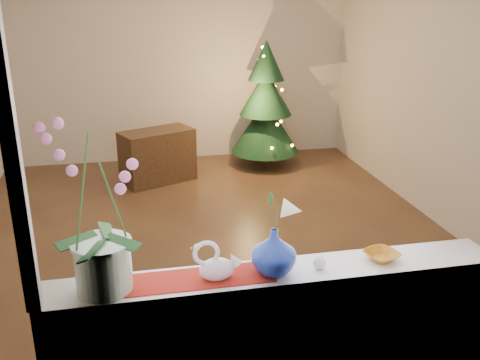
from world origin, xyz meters
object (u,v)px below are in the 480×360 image
at_px(swan, 217,261).
at_px(amber_dish, 381,256).
at_px(paperweight, 320,263).
at_px(orchid_pot, 98,209).
at_px(xmas_tree, 266,105).
at_px(side_table, 158,156).
at_px(blue_vase, 274,248).

height_order(swan, amber_dish, swan).
bearing_deg(paperweight, amber_dish, 4.67).
bearing_deg(orchid_pot, paperweight, -0.89).
distance_m(orchid_pot, amber_dish, 1.38).
bearing_deg(xmas_tree, side_table, -165.57).
xyz_separation_m(paperweight, xmas_tree, (0.84, 4.34, -0.15)).
relative_size(swan, xmas_tree, 0.14).
bearing_deg(paperweight, orchid_pot, 179.11).
xyz_separation_m(paperweight, amber_dish, (0.33, 0.03, -0.01)).
xyz_separation_m(orchid_pot, amber_dish, (1.33, 0.01, -0.37)).
bearing_deg(side_table, paperweight, -105.81).
bearing_deg(xmas_tree, orchid_pot, -113.05).
xyz_separation_m(swan, paperweight, (0.50, -0.00, -0.06)).
height_order(paperweight, amber_dish, paperweight).
xyz_separation_m(swan, xmas_tree, (1.34, 4.34, -0.22)).
distance_m(amber_dish, xmas_tree, 4.35).
bearing_deg(orchid_pot, amber_dish, 0.50).
height_order(xmas_tree, side_table, xmas_tree).
xyz_separation_m(amber_dish, side_table, (-0.89, 3.95, -0.63)).
bearing_deg(side_table, xmas_tree, -9.38).
bearing_deg(paperweight, xmas_tree, 79.00).
distance_m(blue_vase, side_table, 4.05).
height_order(orchid_pot, swan, orchid_pot).
height_order(orchid_pot, side_table, orchid_pot).
height_order(orchid_pot, amber_dish, orchid_pot).
height_order(amber_dish, xmas_tree, xmas_tree).
relative_size(blue_vase, side_table, 0.31).
relative_size(orchid_pot, xmas_tree, 0.49).
bearing_deg(blue_vase, side_table, 94.79).
xyz_separation_m(orchid_pot, swan, (0.50, -0.01, -0.30)).
xyz_separation_m(xmas_tree, side_table, (-1.40, -0.36, -0.49)).
distance_m(swan, side_table, 4.04).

